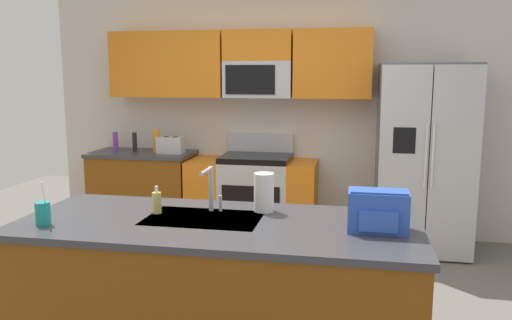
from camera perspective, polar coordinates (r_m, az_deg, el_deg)
The scene contains 15 objects.
ground_plane at distance 3.98m, azimuth -1.87°, elevation -16.52°, with size 9.00×9.00×0.00m, color #66605B.
kitchen_wall_unit at distance 5.66m, azimuth 1.37°, elevation 6.69°, with size 5.20×0.43×2.60m.
back_counter at distance 5.91m, azimuth -12.31°, elevation -3.41°, with size 1.12×0.63×0.90m.
range_oven at distance 5.55m, azimuth -0.36°, elevation -4.11°, with size 1.36×0.61×1.10m.
refrigerator at distance 5.32m, azimuth 18.05°, elevation 0.13°, with size 0.90×0.76×1.85m.
island_counter at distance 3.17m, azimuth -4.18°, elevation -14.53°, with size 2.33×0.98×0.90m.
toaster at distance 5.64m, azimuth -9.42°, elevation 1.64°, with size 0.28×0.16×0.18m.
pepper_mill at distance 5.85m, azimuth -13.27°, elevation 1.95°, with size 0.05×0.05×0.21m, color black.
bottle_orange at distance 5.74m, azimuth -10.99°, elevation 2.05°, with size 0.07×0.07×0.25m, color orange.
bottle_purple at distance 6.01m, azimuth -15.29°, elevation 2.02°, with size 0.06×0.06×0.21m, color purple.
sink_faucet at distance 3.18m, azimuth -5.04°, elevation -2.81°, with size 0.08×0.21×0.28m.
drink_cup_teal at distance 3.16m, azimuth -22.51°, elevation -5.46°, with size 0.08×0.08×0.25m.
soap_dispenser at distance 3.22m, azimuth -10.91°, elevation -4.62°, with size 0.06×0.06×0.17m.
paper_towel_roll at distance 3.20m, azimuth 0.88°, elevation -3.60°, with size 0.12×0.12×0.24m, color white.
backpack at distance 2.88m, azimuth 13.34°, elevation -5.39°, with size 0.32×0.22×0.23m.
Camera 1 is at (0.81, -3.49, 1.74)m, focal length 36.17 mm.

